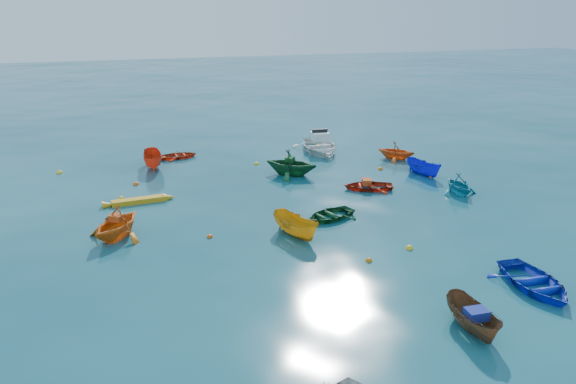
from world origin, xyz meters
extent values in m
plane|color=#0A3D4D|center=(0.00, 0.00, 0.00)|extent=(160.00, 160.00, 0.00)
imported|color=brown|center=(2.75, -9.36, 0.00)|extent=(1.09, 2.86, 1.10)
imported|color=#0E28B3|center=(6.74, -7.41, 0.00)|extent=(2.67, 3.71, 0.76)
imported|color=orange|center=(-9.26, 1.96, 0.00)|extent=(4.06, 4.17, 1.67)
imported|color=#C68911|center=(-0.97, -0.12, 0.00)|extent=(2.24, 3.29, 1.19)
imported|color=#10461F|center=(1.29, 1.57, 0.00)|extent=(3.43, 2.98, 0.60)
imported|color=teal|center=(9.84, 3.34, 0.00)|extent=(2.11, 2.44, 1.27)
imported|color=red|center=(-5.30, 15.08, 0.00)|extent=(2.75, 2.12, 0.53)
imported|color=red|center=(-7.12, 13.11, 0.00)|extent=(1.25, 3.25, 1.25)
imported|color=#125127|center=(1.33, 9.20, 0.00)|extent=(4.40, 4.29, 1.76)
imported|color=#B7270F|center=(5.03, 5.36, 0.00)|extent=(3.32, 2.74, 0.60)
imported|color=#1015CB|center=(9.55, 7.05, 0.00)|extent=(1.86, 2.98, 1.08)
imported|color=#E45A15|center=(9.43, 10.86, 0.00)|extent=(3.38, 3.34, 1.35)
imported|color=white|center=(4.82, 14.07, 0.00)|extent=(3.66, 4.96, 1.60)
cube|color=navy|center=(2.75, -9.51, 0.73)|extent=(0.73, 0.56, 0.35)
cube|color=#C84414|center=(-9.23, 2.00, 0.98)|extent=(0.77, 0.73, 0.30)
cube|color=#12491B|center=(1.25, 9.26, 1.03)|extent=(0.73, 0.77, 0.30)
cube|color=#D54315|center=(4.93, 5.39, 0.46)|extent=(0.67, 0.78, 0.33)
sphere|color=#E5510C|center=(-4.99, 0.81, 0.00)|extent=(0.29, 0.29, 0.29)
sphere|color=yellow|center=(3.64, -2.83, 0.00)|extent=(0.35, 0.35, 0.35)
sphere|color=#CF6B0B|center=(1.36, -3.51, 0.00)|extent=(0.31, 0.31, 0.31)
sphere|color=gold|center=(-9.17, 7.40, 0.00)|extent=(0.35, 0.35, 0.35)
sphere|color=#F1590D|center=(-8.32, 9.79, 0.00)|extent=(0.36, 0.36, 0.36)
sphere|color=yellow|center=(-0.31, 12.10, 0.00)|extent=(0.35, 0.35, 0.35)
sphere|color=orange|center=(9.80, 6.44, 0.00)|extent=(0.29, 0.29, 0.29)
sphere|color=yellow|center=(-13.08, 13.43, 0.00)|extent=(0.39, 0.39, 0.39)
sphere|color=orange|center=(7.36, 8.81, 0.00)|extent=(0.33, 0.33, 0.33)
sphere|color=yellow|center=(5.27, 15.73, 0.00)|extent=(0.31, 0.31, 0.31)
camera|label=1|loc=(-7.73, -23.85, 11.02)|focal=35.00mm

